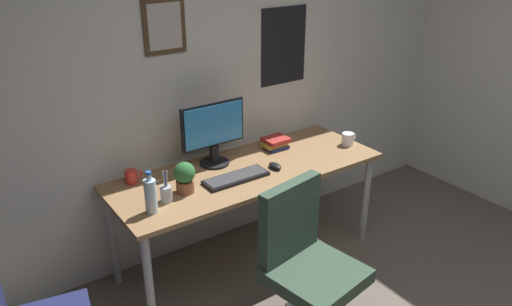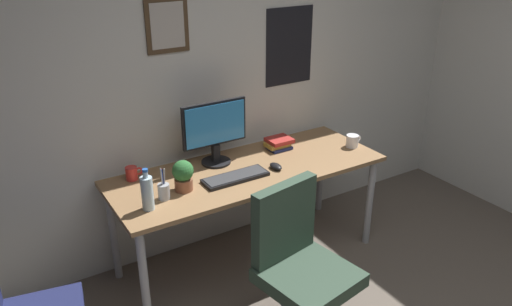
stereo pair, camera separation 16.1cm
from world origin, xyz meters
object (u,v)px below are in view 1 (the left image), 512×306
at_px(pen_cup, 166,193).
at_px(book_stack_left, 275,143).
at_px(computer_mouse, 275,166).
at_px(coffee_mug_far, 131,176).
at_px(keyboard, 236,178).
at_px(office_chair, 305,259).
at_px(potted_plant, 185,176).
at_px(coffee_mug_near, 348,139).
at_px(water_bottle, 151,195).
at_px(monitor, 213,131).

distance_m(pen_cup, book_stack_left, 1.03).
relative_size(computer_mouse, book_stack_left, 0.57).
distance_m(computer_mouse, coffee_mug_far, 0.93).
xyz_separation_m(keyboard, coffee_mug_far, (-0.56, 0.34, 0.03)).
relative_size(office_chair, potted_plant, 4.87).
xyz_separation_m(coffee_mug_near, book_stack_left, (-0.48, 0.26, -0.00)).
height_order(coffee_mug_far, book_stack_left, coffee_mug_far).
height_order(computer_mouse, coffee_mug_near, coffee_mug_near).
distance_m(computer_mouse, potted_plant, 0.65).
xyz_separation_m(computer_mouse, water_bottle, (-0.91, -0.05, 0.09)).
distance_m(keyboard, coffee_mug_far, 0.66).
distance_m(office_chair, monitor, 1.07).
bearing_deg(coffee_mug_far, book_stack_left, -4.27).
distance_m(computer_mouse, coffee_mug_near, 0.68).
xyz_separation_m(potted_plant, book_stack_left, (0.85, 0.22, -0.06)).
bearing_deg(keyboard, water_bottle, -173.78).
bearing_deg(monitor, coffee_mug_far, 174.26).
bearing_deg(computer_mouse, coffee_mug_far, 157.79).
bearing_deg(office_chair, pen_cup, 124.68).
distance_m(water_bottle, pen_cup, 0.15).
bearing_deg(office_chair, keyboard, 89.79).
xyz_separation_m(keyboard, computer_mouse, (0.30, -0.01, 0.01)).
height_order(keyboard, computer_mouse, computer_mouse).
bearing_deg(coffee_mug_far, monitor, -5.74).
bearing_deg(water_bottle, office_chair, -46.31).
relative_size(keyboard, book_stack_left, 2.24).
relative_size(keyboard, coffee_mug_near, 3.37).
height_order(keyboard, potted_plant, potted_plant).
bearing_deg(pen_cup, book_stack_left, 14.73).
height_order(coffee_mug_near, coffee_mug_far, coffee_mug_near).
distance_m(keyboard, coffee_mug_near, 0.98).
bearing_deg(keyboard, monitor, 88.70).
bearing_deg(pen_cup, office_chair, -55.32).
height_order(water_bottle, coffee_mug_far, water_bottle).
bearing_deg(coffee_mug_near, keyboard, -179.78).
bearing_deg(keyboard, potted_plant, 173.61).
relative_size(monitor, computer_mouse, 4.18).
relative_size(coffee_mug_near, potted_plant, 0.65).
relative_size(monitor, water_bottle, 1.82).
bearing_deg(monitor, office_chair, -90.52).
xyz_separation_m(water_bottle, pen_cup, (0.12, 0.06, -0.05)).
relative_size(monitor, potted_plant, 2.36).
height_order(pen_cup, book_stack_left, pen_cup).
bearing_deg(pen_cup, computer_mouse, -0.82).
distance_m(coffee_mug_far, pen_cup, 0.35).
bearing_deg(book_stack_left, monitor, 177.41).
relative_size(coffee_mug_far, book_stack_left, 0.59).
distance_m(office_chair, keyboard, 0.73).
bearing_deg(monitor, computer_mouse, -45.10).
bearing_deg(monitor, book_stack_left, -2.59).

